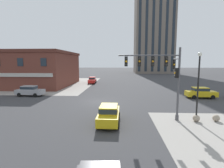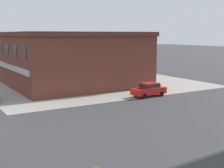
{
  "view_description": "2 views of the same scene",
  "coord_description": "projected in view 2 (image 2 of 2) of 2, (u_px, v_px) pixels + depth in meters",
  "views": [
    {
      "loc": [
        2.99,
        -23.73,
        5.46
      ],
      "look_at": [
        1.76,
        0.85,
        2.4
      ],
      "focal_mm": 28.02,
      "sensor_mm": 36.0,
      "label": 1
    },
    {
      "loc": [
        25.96,
        -2.44,
        7.62
      ],
      "look_at": [
        0.69,
        12.8,
        2.93
      ],
      "focal_mm": 50.51,
      "sensor_mm": 36.0,
      "label": 2
    }
  ],
  "objects": [
    {
      "name": "sidewalk_far_corner",
      "position": [
        84.0,
        81.0,
        51.51
      ],
      "size": [
        32.0,
        32.0,
        0.02
      ],
      "primitive_type": "cube",
      "color": "gray",
      "rests_on": "ground"
    },
    {
      "name": "car_cross_eastbound",
      "position": [
        149.0,
        89.0,
        38.79
      ],
      "size": [
        2.03,
        4.47,
        1.68
      ],
      "color": "red",
      "rests_on": "ground"
    },
    {
      "name": "storefront_block_near_corner",
      "position": [
        67.0,
        58.0,
        49.42
      ],
      "size": [
        22.56,
        18.48,
        7.93
      ],
      "color": "brown",
      "rests_on": "ground"
    }
  ]
}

